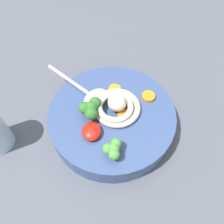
# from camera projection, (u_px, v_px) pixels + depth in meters

# --- Properties ---
(table_slab) EXTENTS (1.21, 1.21, 0.04)m
(table_slab) POSITION_uv_depth(u_px,v_px,m) (98.00, 131.00, 0.51)
(table_slab) COLOR #474C56
(table_slab) RESTS_ON ground
(soup_bowl) EXTENTS (0.27, 0.27, 0.05)m
(soup_bowl) POSITION_uv_depth(u_px,v_px,m) (112.00, 118.00, 0.48)
(soup_bowl) COLOR #334775
(soup_bowl) RESTS_ON table_slab
(noodle_pile) EXTENTS (0.11, 0.11, 0.04)m
(noodle_pile) POSITION_uv_depth(u_px,v_px,m) (116.00, 106.00, 0.45)
(noodle_pile) COLOR beige
(noodle_pile) RESTS_ON soup_bowl
(soup_spoon) EXTENTS (0.14, 0.15, 0.02)m
(soup_spoon) POSITION_uv_depth(u_px,v_px,m) (91.00, 95.00, 0.47)
(soup_spoon) COLOR #B7B7BC
(soup_spoon) RESTS_ON soup_bowl
(chili_sauce_dollop) EXTENTS (0.04, 0.04, 0.02)m
(chili_sauce_dollop) POSITION_uv_depth(u_px,v_px,m) (92.00, 131.00, 0.42)
(chili_sauce_dollop) COLOR #B2190F
(chili_sauce_dollop) RESTS_ON soup_bowl
(broccoli_floret_beside_noodles) EXTENTS (0.05, 0.04, 0.04)m
(broccoli_floret_beside_noodles) POSITION_uv_depth(u_px,v_px,m) (91.00, 108.00, 0.43)
(broccoli_floret_beside_noodles) COLOR #7A9E60
(broccoli_floret_beside_noodles) RESTS_ON soup_bowl
(broccoli_floret_beside_chili) EXTENTS (0.04, 0.04, 0.03)m
(broccoli_floret_beside_chili) POSITION_uv_depth(u_px,v_px,m) (113.00, 149.00, 0.39)
(broccoli_floret_beside_chili) COLOR #7A9E60
(broccoli_floret_beside_chili) RESTS_ON soup_bowl
(carrot_slice_left) EXTENTS (0.03, 0.03, 0.01)m
(carrot_slice_left) POSITION_uv_depth(u_px,v_px,m) (124.00, 115.00, 0.45)
(carrot_slice_left) COLOR orange
(carrot_slice_left) RESTS_ON soup_bowl
(carrot_slice_extra_b) EXTENTS (0.03, 0.03, 0.01)m
(carrot_slice_extra_b) POSITION_uv_depth(u_px,v_px,m) (148.00, 96.00, 0.48)
(carrot_slice_extra_b) COLOR orange
(carrot_slice_extra_b) RESTS_ON soup_bowl
(carrot_slice_far) EXTENTS (0.03, 0.03, 0.00)m
(carrot_slice_far) POSITION_uv_depth(u_px,v_px,m) (115.00, 89.00, 0.49)
(carrot_slice_far) COLOR orange
(carrot_slice_far) RESTS_ON soup_bowl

